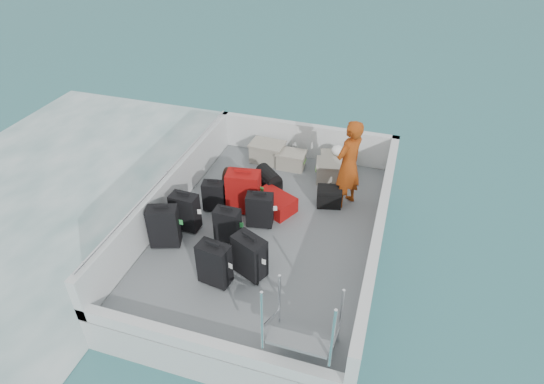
{
  "coord_description": "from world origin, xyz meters",
  "views": [
    {
      "loc": [
        1.76,
        -5.42,
        5.4
      ],
      "look_at": [
        -0.09,
        0.48,
        1.0
      ],
      "focal_mm": 30.0,
      "sensor_mm": 36.0,
      "label": 1
    }
  ],
  "objects": [
    {
      "name": "suitcase_3",
      "position": [
        -0.35,
        -1.34,
        0.96
      ],
      "size": [
        0.47,
        0.32,
        0.67
      ],
      "primitive_type": "cube",
      "rotation": [
        0.0,
        0.0,
        -0.15
      ],
      "color": "black",
      "rests_on": "deck"
    },
    {
      "name": "crate_2",
      "position": [
        0.73,
        2.02,
        0.79
      ],
      "size": [
        0.66,
        0.53,
        0.35
      ],
      "primitive_type": "cube",
      "rotation": [
        0.0,
        0.0,
        0.25
      ],
      "color": "#9D9789",
      "rests_on": "deck"
    },
    {
      "name": "deck",
      "position": [
        0.0,
        0.0,
        0.61
      ],
      "size": [
        3.3,
        4.7,
        0.02
      ],
      "primitive_type": "cube",
      "color": "slate",
      "rests_on": "ferry_hull"
    },
    {
      "name": "passenger",
      "position": [
        1.06,
        1.05,
        1.41
      ],
      "size": [
        0.62,
        0.7,
        1.59
      ],
      "primitive_type": "imported",
      "rotation": [
        0.0,
        0.0,
        -2.1
      ],
      "color": "#D55114",
      "rests_on": "deck"
    },
    {
      "name": "crate_3",
      "position": [
        0.72,
        1.7,
        0.8
      ],
      "size": [
        0.66,
        0.51,
        0.36
      ],
      "primitive_type": "cube",
      "rotation": [
        0.0,
        0.0,
        0.18
      ],
      "color": "#9D9789",
      "rests_on": "deck"
    },
    {
      "name": "wake_foam",
      "position": [
        -4.8,
        0.0,
        0.0
      ],
      "size": [
        10.0,
        10.0,
        0.0
      ],
      "primitive_type": "plane",
      "color": "white",
      "rests_on": "ground"
    },
    {
      "name": "crate_0",
      "position": [
        -0.66,
        1.99,
        0.81
      ],
      "size": [
        0.64,
        0.46,
        0.37
      ],
      "primitive_type": "cube",
      "rotation": [
        0.0,
        0.0,
        -0.05
      ],
      "color": "#9D9789",
      "rests_on": "deck"
    },
    {
      "name": "suitcase_8",
      "position": [
        -0.06,
        0.52,
        0.76
      ],
      "size": [
        0.83,
        0.72,
        0.27
      ],
      "primitive_type": "cube",
      "rotation": [
        0.0,
        0.0,
        1.11
      ],
      "color": "#950C0B",
      "rests_on": "deck"
    },
    {
      "name": "suitcase_2",
      "position": [
        -1.03,
        0.22,
        0.89
      ],
      "size": [
        0.41,
        0.29,
        0.54
      ],
      "primitive_type": "cube",
      "rotation": [
        0.0,
        0.0,
        0.18
      ],
      "color": "black",
      "rests_on": "deck"
    },
    {
      "name": "deck_fittings",
      "position": [
        0.35,
        -0.32,
        0.99
      ],
      "size": [
        3.6,
        5.0,
        0.9
      ],
      "color": "silver",
      "rests_on": "deck"
    },
    {
      "name": "duffel_1",
      "position": [
        -0.33,
        1.07,
        0.78
      ],
      "size": [
        0.57,
        0.56,
        0.32
      ],
      "primitive_type": null,
      "rotation": [
        0.0,
        0.0,
        -0.76
      ],
      "color": "black",
      "rests_on": "deck"
    },
    {
      "name": "duffel_0",
      "position": [
        -0.82,
        0.87,
        0.78
      ],
      "size": [
        0.57,
        0.33,
        0.32
      ],
      "primitive_type": null,
      "rotation": [
        0.0,
        0.0,
        -0.06
      ],
      "color": "black",
      "rests_on": "deck"
    },
    {
      "name": "duffel_2",
      "position": [
        0.81,
        0.92,
        0.78
      ],
      "size": [
        0.47,
        0.38,
        0.32
      ],
      "primitive_type": null,
      "rotation": [
        0.0,
        0.0,
        0.22
      ],
      "color": "black",
      "rests_on": "deck"
    },
    {
      "name": "white_bag",
      "position": [
        0.73,
        2.02,
        1.06
      ],
      "size": [
        0.24,
        0.24,
        0.18
      ],
      "primitive_type": "ellipsoid",
      "color": "white",
      "rests_on": "crate_2"
    },
    {
      "name": "suitcase_7",
      "position": [
        -0.16,
        0.04,
        0.92
      ],
      "size": [
        0.46,
        0.31,
        0.59
      ],
      "primitive_type": "cube",
      "rotation": [
        0.0,
        0.0,
        0.16
      ],
      "color": "black",
      "rests_on": "deck"
    },
    {
      "name": "ferry_hull",
      "position": [
        0.0,
        0.0,
        0.3
      ],
      "size": [
        3.6,
        5.0,
        0.6
      ],
      "primitive_type": "cube",
      "color": "silver",
      "rests_on": "ground"
    },
    {
      "name": "ground",
      "position": [
        0.0,
        0.0,
        0.0
      ],
      "size": [
        160.0,
        160.0,
        0.0
      ],
      "primitive_type": "plane",
      "color": "#1A5E5C",
      "rests_on": "ground"
    },
    {
      "name": "suitcase_0",
      "position": [
        -1.39,
        -0.84,
        0.97
      ],
      "size": [
        0.51,
        0.39,
        0.7
      ],
      "primitive_type": "cube",
      "rotation": [
        0.0,
        0.0,
        0.33
      ],
      "color": "black",
      "rests_on": "deck"
    },
    {
      "name": "suitcase_4",
      "position": [
        -0.51,
        -0.46,
        0.91
      ],
      "size": [
        0.39,
        0.24,
        0.58
      ],
      "primitive_type": "cube",
      "rotation": [
        0.0,
        0.0,
        -0.02
      ],
      "color": "black",
      "rests_on": "deck"
    },
    {
      "name": "yellow_bag",
      "position": [
        0.76,
        2.06,
        0.73
      ],
      "size": [
        0.28,
        0.26,
        0.22
      ],
      "primitive_type": "ellipsoid",
      "color": "yellow",
      "rests_on": "deck"
    },
    {
      "name": "suitcase_6",
      "position": [
        0.06,
        -1.04,
        0.95
      ],
      "size": [
        0.55,
        0.45,
        0.65
      ],
      "primitive_type": "cube",
      "rotation": [
        0.0,
        0.0,
        -0.44
      ],
      "color": "black",
      "rests_on": "deck"
    },
    {
      "name": "suitcase_5",
      "position": [
        -0.54,
        0.34,
        1.0
      ],
      "size": [
        0.59,
        0.41,
        0.75
      ],
      "primitive_type": "cube",
      "rotation": [
        0.0,
        0.0,
        0.15
      ],
      "color": "#950C0B",
      "rests_on": "deck"
    },
    {
      "name": "suitcase_1",
      "position": [
        -1.26,
        -0.39,
        0.94
      ],
      "size": [
        0.44,
        0.27,
        0.65
      ],
      "primitive_type": "cube",
      "rotation": [
        0.0,
        0.0,
        -0.04
      ],
      "color": "black",
      "rests_on": "deck"
    },
    {
      "name": "crate_1",
      "position": [
        -0.14,
        1.89,
        0.78
      ],
      "size": [
        0.52,
        0.36,
        0.31
      ],
      "primitive_type": "cube",
      "rotation": [
        0.0,
        0.0,
        0.01
      ],
      "color": "#9D9789",
      "rests_on": "deck"
    }
  ]
}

